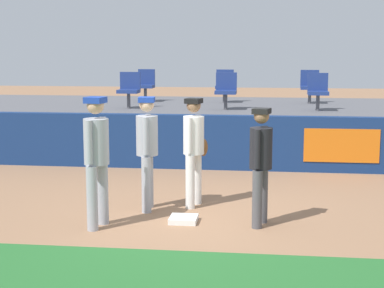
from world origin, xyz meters
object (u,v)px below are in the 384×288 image
(player_coach_visitor, at_px, (97,153))
(seat_front_right, at_px, (318,90))
(first_base, at_px, (184,219))
(seat_front_center, at_px, (226,89))
(player_fielder_home, at_px, (194,145))
(player_runner_visitor, at_px, (147,145))
(player_umpire, at_px, (261,158))
(seat_front_left, at_px, (129,88))
(seat_back_right, at_px, (310,85))
(seat_back_left, at_px, (146,84))
(seat_back_center, at_px, (225,84))

(player_coach_visitor, distance_m, seat_front_right, 6.80)
(first_base, xyz_separation_m, seat_front_right, (2.30, 5.43, 1.55))
(first_base, height_order, seat_front_center, seat_front_center)
(player_fielder_home, height_order, player_runner_visitor, player_runner_visitor)
(player_umpire, xyz_separation_m, seat_front_center, (-0.88, 5.46, 0.61))
(player_coach_visitor, height_order, player_umpire, player_coach_visitor)
(seat_front_left, height_order, seat_back_right, same)
(seat_back_left, bearing_deg, player_coach_visitor, -83.79)
(seat_front_left, relative_size, seat_front_center, 1.00)
(seat_back_left, bearing_deg, player_fielder_home, -72.03)
(player_umpire, height_order, seat_front_right, seat_front_right)
(player_fielder_home, bearing_deg, player_runner_visitor, -51.25)
(player_coach_visitor, bearing_deg, seat_front_right, 160.70)
(seat_back_center, bearing_deg, player_runner_visitor, -96.22)
(player_coach_visitor, distance_m, seat_front_center, 6.02)
(player_coach_visitor, bearing_deg, seat_back_right, 167.41)
(seat_front_right, bearing_deg, first_base, -112.92)
(player_umpire, xyz_separation_m, seat_front_right, (1.19, 5.46, 0.61))
(seat_front_center, bearing_deg, player_coach_visitor, -103.47)
(seat_back_right, bearing_deg, seat_front_right, -87.84)
(player_runner_visitor, xyz_separation_m, seat_front_center, (0.88, 4.82, 0.56))
(player_coach_visitor, height_order, seat_front_left, seat_front_left)
(player_coach_visitor, relative_size, seat_front_center, 2.21)
(player_fielder_home, relative_size, player_umpire, 1.03)
(player_runner_visitor, height_order, seat_front_right, seat_front_right)
(seat_back_left, relative_size, seat_front_right, 1.00)
(seat_front_center, xyz_separation_m, seat_back_right, (2.00, 1.80, -0.00))
(first_base, distance_m, seat_back_left, 7.66)
(first_base, bearing_deg, player_fielder_home, 87.35)
(seat_back_left, bearing_deg, first_base, -74.54)
(player_fielder_home, xyz_separation_m, player_coach_visitor, (-1.21, -1.34, 0.07))
(player_fielder_home, height_order, seat_back_right, seat_back_right)
(player_coach_visitor, xyz_separation_m, player_umpire, (2.28, 0.37, -0.10))
(player_fielder_home, relative_size, seat_front_right, 2.07)
(seat_back_left, xyz_separation_m, seat_back_center, (2.07, 0.00, 0.00))
(first_base, bearing_deg, player_umpire, -1.53)
(seat_front_right, bearing_deg, seat_back_right, 92.16)
(player_runner_visitor, height_order, seat_back_center, seat_back_center)
(seat_back_center, bearing_deg, player_umpire, -81.85)
(seat_front_right, bearing_deg, player_fielder_home, -116.60)
(player_fielder_home, distance_m, seat_back_center, 6.32)
(seat_front_left, distance_m, seat_front_right, 4.33)
(seat_front_right, bearing_deg, seat_front_left, 180.00)
(player_fielder_home, xyz_separation_m, seat_back_left, (-2.04, 6.30, 0.58))
(seat_back_left, distance_m, seat_front_right, 4.66)
(seat_front_center, bearing_deg, first_base, -92.41)
(player_coach_visitor, bearing_deg, seat_back_center, -177.81)
(seat_front_center, bearing_deg, seat_back_center, 95.06)
(first_base, bearing_deg, seat_back_right, 72.87)
(player_coach_visitor, relative_size, player_umpire, 1.10)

